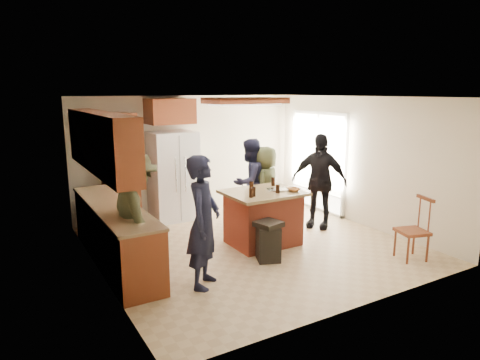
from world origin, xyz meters
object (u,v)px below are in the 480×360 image
refrigerator (173,176)px  person_behind_left (250,182)px  person_front_left (204,222)px  spindle_chair (413,231)px  trash_bin (268,241)px  kitchen_island (263,217)px  person_side_right (319,181)px  person_behind_right (266,186)px  person_counter (136,216)px

refrigerator → person_behind_left: bearing=-43.8°
person_front_left → refrigerator: size_ratio=0.99×
refrigerator → spindle_chair: (2.40, -3.92, -0.45)m
person_behind_left → refrigerator: refrigerator is taller
refrigerator → trash_bin: size_ratio=2.86×
person_behind_left → kitchen_island: size_ratio=1.33×
person_side_right → person_front_left: bearing=-102.8°
person_side_right → trash_bin: person_side_right is taller
person_behind_right → person_side_right: bearing=100.1°
person_behind_right → person_counter: size_ratio=0.86×
person_side_right → refrigerator: 2.91m
person_side_right → trash_bin: bearing=-97.2°
person_behind_right → kitchen_island: person_behind_right is taller
kitchen_island → spindle_chair: size_ratio=1.29×
person_front_left → kitchen_island: 1.89m
kitchen_island → trash_bin: size_ratio=2.03×
person_front_left → person_behind_left: size_ratio=1.05×
person_behind_left → refrigerator: bearing=-61.1°
person_behind_left → person_behind_right: (0.25, -0.18, -0.07)m
refrigerator → trash_bin: bearing=-81.6°
person_behind_left → person_side_right: person_side_right is taller
person_behind_left → spindle_chair: bearing=96.6°
person_behind_right → refrigerator: refrigerator is taller
person_front_left → refrigerator: (0.81, 3.12, 0.00)m
person_front_left → person_counter: person_counter is taller
person_behind_left → kitchen_island: bearing=52.7°
person_counter → trash_bin: person_counter is taller
trash_bin → person_behind_left: bearing=67.3°
person_behind_right → kitchen_island: 1.13m
person_behind_right → kitchen_island: size_ratio=1.21×
refrigerator → person_counter: bearing=-122.0°
refrigerator → spindle_chair: 4.62m
person_behind_left → person_behind_right: bearing=126.8°
person_behind_right → person_counter: bearing=-20.2°
person_counter → spindle_chair: person_counter is taller
person_front_left → trash_bin: person_front_left is taller
spindle_chair → trash_bin: bearing=151.2°
person_behind_left → person_counter: person_counter is taller
refrigerator → kitchen_island: bearing=-70.6°
trash_bin → refrigerator: bearing=98.4°
spindle_chair → refrigerator: bearing=121.5°
person_counter → trash_bin: (1.93, -0.42, -0.58)m
person_counter → person_behind_right: bearing=-71.9°
person_side_right → refrigerator: size_ratio=1.01×
refrigerator → kitchen_island: refrigerator is taller
person_side_right → refrigerator: person_side_right is taller
kitchen_island → spindle_chair: (1.64, -1.76, -0.02)m
person_front_left → kitchen_island: (1.58, 0.95, -0.42)m
person_front_left → person_behind_right: bearing=-8.7°
person_side_right → kitchen_island: bearing=-114.7°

